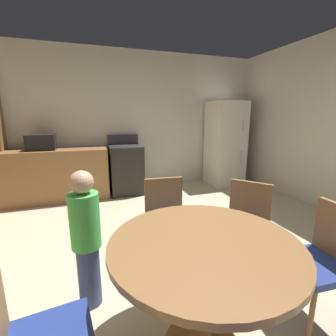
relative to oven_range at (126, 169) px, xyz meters
name	(u,v)px	position (x,y,z in m)	size (l,w,h in m)	color
ground_plane	(179,264)	(0.14, -2.46, -0.47)	(14.00, 14.00, 0.00)	beige
wall_back	(128,122)	(0.14, 0.40, 0.88)	(5.72, 0.12, 2.70)	beige
kitchen_counter	(46,176)	(-1.39, 0.00, -0.02)	(2.07, 0.60, 0.90)	olive
oven_range	(126,169)	(0.00, 0.00, 0.00)	(0.60, 0.60, 1.10)	black
refrigerator	(225,144)	(2.12, -0.05, 0.41)	(0.68, 0.68, 1.76)	silver
microwave	(41,142)	(-1.40, 0.00, 0.56)	(0.44, 0.32, 0.26)	black
dining_table	(203,266)	(-0.05, -3.31, 0.13)	(1.12, 1.12, 0.76)	olive
chair_east	(324,257)	(0.86, -3.37, 0.03)	(0.43, 0.43, 0.87)	olive
chair_northeast	(245,223)	(0.67, -2.75, 0.03)	(0.56, 0.56, 0.87)	olive
chair_north	(166,218)	(0.02, -2.40, 0.03)	(0.43, 0.43, 0.87)	olive
person_child	(86,237)	(-0.71, -2.69, 0.11)	(0.31, 0.31, 1.09)	#3D4C84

